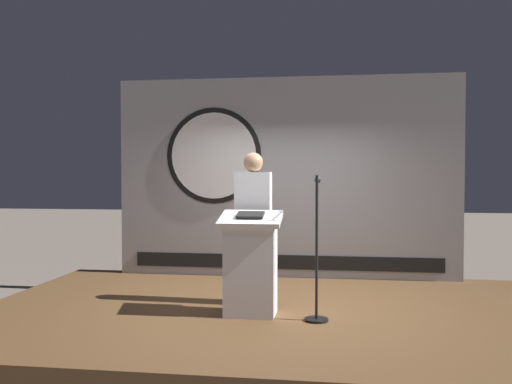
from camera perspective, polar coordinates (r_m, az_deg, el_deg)
The scene contains 6 objects.
ground_plane at distance 6.04m, azimuth 1.65°, elevation -15.09°, with size 40.00×40.00×0.00m, color #6B6056.
stage_platform at distance 6.00m, azimuth 1.65°, elevation -13.72°, with size 6.40×4.00×0.30m, color brown.
banner_display at distance 7.62m, azimuth 2.87°, elevation 1.54°, with size 4.86×0.12×2.84m.
podium at distance 5.61m, azimuth -0.57°, elevation -7.72°, with size 0.64×0.50×1.08m.
speaker_person at distance 6.04m, azimuth -0.29°, elevation -3.71°, with size 0.40×0.26×1.71m.
microphone_stand at distance 5.45m, azimuth 6.49°, elevation -8.24°, with size 0.24×0.48×1.46m.
Camera 1 is at (0.63, -5.74, 1.76)m, focal length 37.51 mm.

